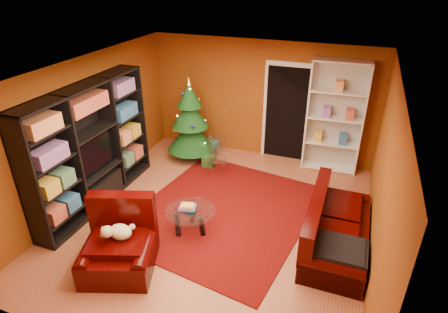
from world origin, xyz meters
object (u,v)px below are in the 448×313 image
(dog, at_px, (120,232))
(acrylic_chair, at_px, (217,159))
(gift_box_green, at_px, (209,161))
(media_unit, at_px, (91,147))
(coffee_table, at_px, (191,221))
(gift_box_teal, at_px, (211,148))
(sofa, at_px, (339,225))
(rug, at_px, (223,211))
(armchair, at_px, (118,245))
(gift_box_red, at_px, (213,151))
(christmas_tree, at_px, (190,120))
(white_bookshelf, at_px, (335,118))

(dog, height_order, acrylic_chair, acrylic_chair)
(gift_box_green, bearing_deg, media_unit, -126.45)
(media_unit, height_order, acrylic_chair, media_unit)
(media_unit, distance_m, gift_box_green, 2.59)
(dog, distance_m, coffee_table, 1.27)
(media_unit, xyz_separation_m, acrylic_chair, (1.72, 1.63, -0.73))
(gift_box_teal, xyz_separation_m, sofa, (3.06, -2.30, 0.27))
(media_unit, xyz_separation_m, dog, (1.42, -1.32, -0.49))
(media_unit, bearing_deg, dog, -42.76)
(gift_box_teal, bearing_deg, rug, -62.23)
(gift_box_green, distance_m, armchair, 3.32)
(gift_box_red, relative_size, coffee_table, 0.24)
(gift_box_teal, xyz_separation_m, dog, (0.18, -3.81, 0.47))
(rug, xyz_separation_m, acrylic_chair, (-0.59, 1.19, 0.37))
(gift_box_teal, distance_m, gift_box_green, 0.60)
(christmas_tree, height_order, armchair, christmas_tree)
(rug, bearing_deg, gift_box_teal, 117.77)
(dog, bearing_deg, acrylic_chair, 65.06)
(rug, bearing_deg, gift_box_red, 116.78)
(christmas_tree, distance_m, gift_box_green, 0.99)
(coffee_table, distance_m, acrylic_chair, 1.92)
(christmas_tree, bearing_deg, coffee_table, -65.49)
(dog, bearing_deg, coffee_table, 42.12)
(gift_box_green, xyz_separation_m, acrylic_chair, (0.30, -0.30, 0.26))
(gift_box_red, relative_size, white_bookshelf, 0.08)
(gift_box_teal, relative_size, coffee_table, 0.37)
(acrylic_chair, bearing_deg, christmas_tree, 132.72)
(sofa, bearing_deg, christmas_tree, 60.05)
(white_bookshelf, relative_size, armchair, 2.25)
(armchair, relative_size, acrylic_chair, 1.40)
(gift_box_teal, height_order, dog, dog)
(gift_box_teal, xyz_separation_m, armchair, (0.15, -3.87, 0.26))
(christmas_tree, xyz_separation_m, white_bookshelf, (2.99, 0.57, 0.25))
(armchair, distance_m, sofa, 3.31)
(gift_box_red, bearing_deg, gift_box_green, -76.62)
(gift_box_green, height_order, sofa, sofa)
(christmas_tree, distance_m, white_bookshelf, 3.06)
(gift_box_teal, relative_size, armchair, 0.29)
(armchair, bearing_deg, sofa, 9.42)
(white_bookshelf, distance_m, sofa, 2.69)
(christmas_tree, xyz_separation_m, coffee_table, (1.11, -2.44, -0.70))
(armchair, xyz_separation_m, dog, (0.03, 0.06, 0.20))
(media_unit, bearing_deg, gift_box_green, 53.60)
(gift_box_teal, bearing_deg, gift_box_green, -71.61)
(sofa, bearing_deg, rug, 83.17)
(gift_box_green, bearing_deg, christmas_tree, 154.63)
(armchair, relative_size, coffee_table, 1.28)
(media_unit, bearing_deg, coffee_table, -7.28)
(sofa, bearing_deg, coffee_table, 101.50)
(gift_box_green, relative_size, coffee_table, 0.30)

